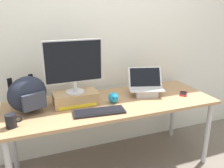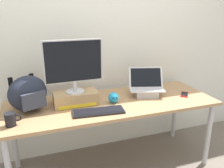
# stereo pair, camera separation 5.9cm
# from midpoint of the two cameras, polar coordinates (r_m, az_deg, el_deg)

# --- Properties ---
(ground_plane) EXTENTS (20.00, 20.00, 0.00)m
(ground_plane) POSITION_cam_midpoint_polar(r_m,az_deg,el_deg) (2.61, -0.68, -19.23)
(ground_plane) COLOR #70665B
(back_wall) EXTENTS (7.00, 0.10, 2.60)m
(back_wall) POSITION_cam_midpoint_polar(r_m,az_deg,el_deg) (2.53, -4.47, 11.64)
(back_wall) COLOR silver
(back_wall) RESTS_ON ground
(desk) EXTENTS (2.00, 0.72, 0.73)m
(desk) POSITION_cam_midpoint_polar(r_m,az_deg,el_deg) (2.27, -0.74, -5.89)
(desk) COLOR #A87F56
(desk) RESTS_ON ground
(toner_box_yellow) EXTENTS (0.40, 0.21, 0.12)m
(toner_box_yellow) POSITION_cam_midpoint_polar(r_m,az_deg,el_deg) (2.19, -9.70, -3.51)
(toner_box_yellow) COLOR tan
(toner_box_yellow) RESTS_ON desk
(desktop_monitor) EXTENTS (0.53, 0.17, 0.48)m
(desktop_monitor) POSITION_cam_midpoint_polar(r_m,az_deg,el_deg) (2.10, -10.17, 4.72)
(desktop_monitor) COLOR silver
(desktop_monitor) RESTS_ON toner_box_yellow
(open_laptop) EXTENTS (0.40, 0.31, 0.28)m
(open_laptop) POSITION_cam_midpoint_polar(r_m,az_deg,el_deg) (2.42, 7.55, -1.26)
(open_laptop) COLOR #ADADB2
(open_laptop) RESTS_ON desk
(external_keyboard) EXTENTS (0.46, 0.19, 0.02)m
(external_keyboard) POSITION_cam_midpoint_polar(r_m,az_deg,el_deg) (2.02, -3.98, -6.78)
(external_keyboard) COLOR black
(external_keyboard) RESTS_ON desk
(messenger_backpack) EXTENTS (0.40, 0.33, 0.31)m
(messenger_backpack) POSITION_cam_midpoint_polar(r_m,az_deg,el_deg) (2.13, -20.73, -2.37)
(messenger_backpack) COLOR #232838
(messenger_backpack) RESTS_ON desk
(coffee_mug) EXTENTS (0.12, 0.08, 0.10)m
(coffee_mug) POSITION_cam_midpoint_polar(r_m,az_deg,el_deg) (1.94, -24.33, -8.24)
(coffee_mug) COLOR black
(coffee_mug) RESTS_ON desk
(cell_phone) EXTENTS (0.15, 0.16, 0.01)m
(cell_phone) POSITION_cam_midpoint_polar(r_m,az_deg,el_deg) (2.54, 16.49, -2.27)
(cell_phone) COLOR red
(cell_phone) RESTS_ON desk
(plush_toy) EXTENTS (0.10, 0.10, 0.10)m
(plush_toy) POSITION_cam_midpoint_polar(r_m,az_deg,el_deg) (2.21, -0.40, -3.37)
(plush_toy) COLOR #2393CC
(plush_toy) RESTS_ON desk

